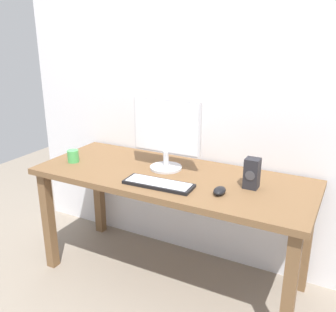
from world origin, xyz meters
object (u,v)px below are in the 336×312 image
at_px(desk, 171,188).
at_px(monitor, 166,133).
at_px(speaker_right, 252,173).
at_px(coffee_mug, 73,156).
at_px(mouse, 220,191).
at_px(keyboard_primary, 159,184).

relative_size(desk, monitor, 3.75).
bearing_deg(desk, speaker_right, 3.45).
bearing_deg(monitor, speaker_right, -5.15).
bearing_deg(coffee_mug, mouse, -1.78).
xyz_separation_m(monitor, coffee_mug, (-0.63, -0.19, -0.20)).
distance_m(monitor, speaker_right, 0.61).
relative_size(keyboard_primary, speaker_right, 2.39).
bearing_deg(desk, coffee_mug, -171.47).
bearing_deg(monitor, coffee_mug, -163.28).
distance_m(desk, coffee_mug, 0.73).
distance_m(mouse, speaker_right, 0.23).
height_order(desk, monitor, monitor).
distance_m(monitor, keyboard_primary, 0.37).
relative_size(monitor, keyboard_primary, 1.11).
relative_size(keyboard_primary, coffee_mug, 5.04).
bearing_deg(monitor, keyboard_primary, -71.29).
relative_size(mouse, coffee_mug, 1.23).
bearing_deg(mouse, desk, 157.46).
height_order(monitor, mouse, monitor).
bearing_deg(speaker_right, keyboard_primary, -155.57).
xyz_separation_m(monitor, mouse, (0.46, -0.22, -0.22)).
distance_m(speaker_right, coffee_mug, 1.23).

